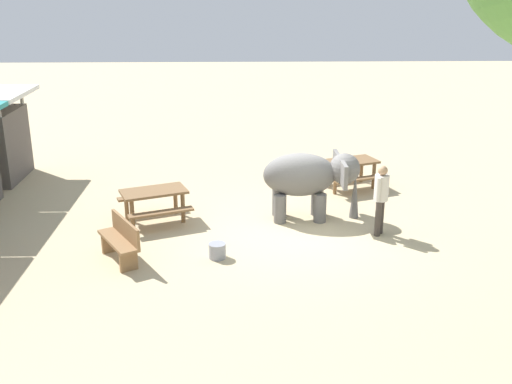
% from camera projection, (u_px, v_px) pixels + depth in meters
% --- Properties ---
extents(ground_plane, '(60.00, 60.00, 0.00)m').
position_uv_depth(ground_plane, '(298.00, 229.00, 14.21)').
color(ground_plane, tan).
extents(elephant, '(1.57, 2.33, 1.62)m').
position_uv_depth(elephant, '(310.00, 177.00, 14.54)').
color(elephant, slate).
rests_on(elephant, ground_plane).
extents(person_handler, '(0.45, 0.32, 1.62)m').
position_uv_depth(person_handler, '(381.00, 195.00, 13.63)').
color(person_handler, '#3F3833').
rests_on(person_handler, ground_plane).
extents(wooden_bench, '(1.41, 1.06, 0.88)m').
position_uv_depth(wooden_bench, '(121.00, 239.00, 12.50)').
color(wooden_bench, olive).
rests_on(wooden_bench, ground_plane).
extents(picnic_table_near, '(1.91, 1.93, 0.78)m').
position_uv_depth(picnic_table_near, '(349.00, 167.00, 16.85)').
color(picnic_table_near, brown).
rests_on(picnic_table_near, ground_plane).
extents(picnic_table_far, '(1.93, 1.94, 0.78)m').
position_uv_depth(picnic_table_far, '(154.00, 198.00, 14.49)').
color(picnic_table_far, brown).
rests_on(picnic_table_far, ground_plane).
extents(feed_bucket, '(0.36, 0.36, 0.32)m').
position_uv_depth(feed_bucket, '(217.00, 251.00, 12.71)').
color(feed_bucket, gray).
rests_on(feed_bucket, ground_plane).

